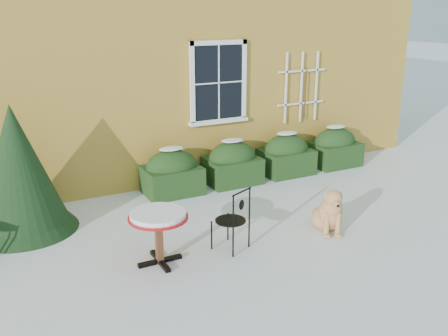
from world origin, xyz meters
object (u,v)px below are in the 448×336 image
dog (329,213)px  patio_chair_near (233,219)px  bistro_table (158,221)px  evergreen_shrub (19,181)px

dog → patio_chair_near: bearing=-164.1°
bistro_table → patio_chair_near: (1.10, -0.10, -0.16)m
bistro_table → patio_chair_near: size_ratio=0.87×
evergreen_shrub → patio_chair_near: 3.39m
bistro_table → patio_chair_near: patio_chair_near is taller
evergreen_shrub → patio_chair_near: size_ratio=2.15×
evergreen_shrub → patio_chair_near: bearing=-39.1°
bistro_table → dog: bearing=-5.7°
evergreen_shrub → bistro_table: evergreen_shrub is taller
evergreen_shrub → bistro_table: 2.55m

